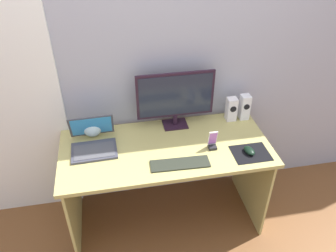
{
  "coord_description": "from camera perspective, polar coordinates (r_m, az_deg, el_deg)",
  "views": [
    {
      "loc": [
        -0.33,
        -1.81,
        2.23
      ],
      "look_at": [
        0.01,
        -0.02,
        0.93
      ],
      "focal_mm": 36.31,
      "sensor_mm": 36.0,
      "label": 1
    }
  ],
  "objects": [
    {
      "name": "mousepad",
      "position": [
        2.38,
        13.71,
        -4.45
      ],
      "size": [
        0.25,
        0.2,
        0.0
      ],
      "primitive_type": "cube",
      "color": "black",
      "rests_on": "desk"
    },
    {
      "name": "ground_plane",
      "position": [
        2.89,
        -0.35,
        -14.99
      ],
      "size": [
        8.0,
        8.0,
        0.0
      ],
      "primitive_type": "plane",
      "color": "brown"
    },
    {
      "name": "fishbowl",
      "position": [
        2.5,
        -12.61,
        -0.19
      ],
      "size": [
        0.14,
        0.14,
        0.14
      ],
      "primitive_type": "sphere",
      "color": "silver",
      "rests_on": "desk"
    },
    {
      "name": "phone_in_dock",
      "position": [
        2.35,
        7.48,
        -2.71
      ],
      "size": [
        0.06,
        0.05,
        0.14
      ],
      "color": "black",
      "rests_on": "desk"
    },
    {
      "name": "desk",
      "position": [
        2.46,
        -0.4,
        -6.24
      ],
      "size": [
        1.46,
        0.66,
        0.74
      ],
      "color": "tan",
      "rests_on": "ground_plane"
    },
    {
      "name": "door_left",
      "position": [
        2.59,
        -26.31,
        3.41
      ],
      "size": [
        0.82,
        0.02,
        2.02
      ],
      "primitive_type": "cube",
      "color": "white",
      "rests_on": "ground_plane"
    },
    {
      "name": "speaker_near_monitor",
      "position": [
        2.63,
        10.59,
        2.81
      ],
      "size": [
        0.07,
        0.08,
        0.19
      ],
      "color": "white",
      "rests_on": "desk"
    },
    {
      "name": "laptop",
      "position": [
        2.39,
        -12.43,
        -2.7
      ],
      "size": [
        0.31,
        0.31,
        0.21
      ],
      "color": "#3A3A46",
      "rests_on": "desk"
    },
    {
      "name": "wall_back",
      "position": [
        2.42,
        -2.11,
        11.58
      ],
      "size": [
        6.0,
        0.04,
        2.5
      ],
      "primitive_type": "cube",
      "color": "#999CAB",
      "rests_on": "ground_plane"
    },
    {
      "name": "speaker_right",
      "position": [
        2.66,
        12.72,
        3.14
      ],
      "size": [
        0.07,
        0.08,
        0.2
      ],
      "color": "silver",
      "rests_on": "desk"
    },
    {
      "name": "keyboard_external",
      "position": [
        2.22,
        2.04,
        -6.36
      ],
      "size": [
        0.39,
        0.13,
        0.01
      ],
      "primitive_type": "cube",
      "rotation": [
        0.0,
        0.0,
        -0.04
      ],
      "color": "#252920",
      "rests_on": "desk"
    },
    {
      "name": "monitor",
      "position": [
        2.44,
        1.26,
        4.78
      ],
      "size": [
        0.56,
        0.14,
        0.44
      ],
      "color": "black",
      "rests_on": "desk"
    },
    {
      "name": "mouse",
      "position": [
        2.36,
        13.49,
        -4.04
      ],
      "size": [
        0.08,
        0.11,
        0.04
      ],
      "primitive_type": "ellipsoid",
      "rotation": [
        0.0,
        0.0,
        0.2
      ],
      "color": "black",
      "rests_on": "mousepad"
    }
  ]
}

